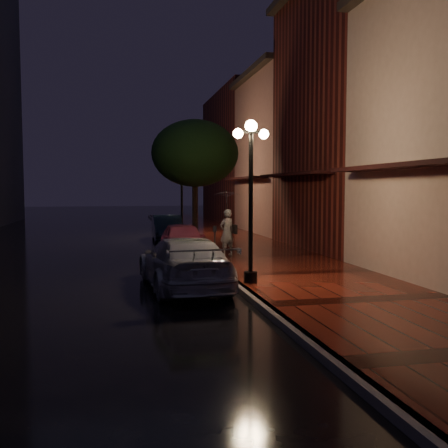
{
  "coord_description": "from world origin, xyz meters",
  "views": [
    {
      "loc": [
        -3.16,
        -17.75,
        2.66
      ],
      "look_at": [
        0.63,
        -0.4,
        1.4
      ],
      "focal_mm": 40.0,
      "sensor_mm": 36.0,
      "label": 1
    }
  ],
  "objects": [
    {
      "name": "ground",
      "position": [
        0.0,
        0.0,
        0.0
      ],
      "size": [
        120.0,
        120.0,
        0.0
      ],
      "primitive_type": "plane",
      "color": "black",
      "rests_on": "ground"
    },
    {
      "name": "sidewalk",
      "position": [
        2.25,
        0.0,
        0.07
      ],
      "size": [
        4.5,
        60.0,
        0.15
      ],
      "primitive_type": "cube",
      "color": "#40120B",
      "rests_on": "ground"
    },
    {
      "name": "curb",
      "position": [
        0.0,
        0.0,
        0.07
      ],
      "size": [
        0.25,
        60.0,
        0.15
      ],
      "primitive_type": "cube",
      "color": "#595451",
      "rests_on": "ground"
    },
    {
      "name": "storefront_mid",
      "position": [
        7.0,
        2.0,
        5.5
      ],
      "size": [
        5.0,
        8.0,
        11.0
      ],
      "primitive_type": "cube",
      "color": "#511914",
      "rests_on": "ground"
    },
    {
      "name": "storefront_far",
      "position": [
        7.0,
        10.0,
        4.5
      ],
      "size": [
        5.0,
        8.0,
        9.0
      ],
      "primitive_type": "cube",
      "color": "#8C5951",
      "rests_on": "ground"
    },
    {
      "name": "storefront_extra",
      "position": [
        7.0,
        20.0,
        5.0
      ],
      "size": [
        5.0,
        12.0,
        10.0
      ],
      "primitive_type": "cube",
      "color": "#511914",
      "rests_on": "ground"
    },
    {
      "name": "streetlamp_near",
      "position": [
        0.35,
        -5.0,
        2.6
      ],
      "size": [
        0.96,
        0.36,
        4.31
      ],
      "color": "black",
      "rests_on": "sidewalk"
    },
    {
      "name": "streetlamp_far",
      "position": [
        0.35,
        9.0,
        2.6
      ],
      "size": [
        0.96,
        0.36,
        4.31
      ],
      "color": "black",
      "rests_on": "sidewalk"
    },
    {
      "name": "street_tree",
      "position": [
        0.61,
        5.99,
        4.24
      ],
      "size": [
        4.16,
        4.16,
        5.8
      ],
      "color": "black",
      "rests_on": "sidewalk"
    },
    {
      "name": "pink_car",
      "position": [
        -0.6,
        1.46,
        0.67
      ],
      "size": [
        1.64,
        3.96,
        1.34
      ],
      "primitive_type": "imported",
      "rotation": [
        0.0,
        0.0,
        -0.01
      ],
      "color": "#D3576C",
      "rests_on": "ground"
    },
    {
      "name": "navy_car",
      "position": [
        -0.6,
        7.58,
        0.66
      ],
      "size": [
        1.48,
        4.03,
        1.32
      ],
      "primitive_type": "imported",
      "rotation": [
        0.0,
        0.0,
        -0.02
      ],
      "color": "black",
      "rests_on": "ground"
    },
    {
      "name": "silver_car",
      "position": [
        -1.41,
        -4.72,
        0.7
      ],
      "size": [
        2.27,
        4.92,
        1.39
      ],
      "primitive_type": "imported",
      "rotation": [
        0.0,
        0.0,
        3.21
      ],
      "color": "#9B9AA2",
      "rests_on": "ground"
    },
    {
      "name": "woman_with_umbrella",
      "position": [
        0.93,
        0.47,
        1.76
      ],
      "size": [
        1.01,
        1.03,
        2.44
      ],
      "rotation": [
        0.0,
        0.0,
        3.55
      ],
      "color": "silver",
      "rests_on": "sidewalk"
    },
    {
      "name": "parking_meter",
      "position": [
        0.15,
        -1.11,
        0.9
      ],
      "size": [
        0.14,
        0.12,
        1.24
      ],
      "rotation": [
        0.0,
        0.0,
        -0.33
      ],
      "color": "black",
      "rests_on": "sidewalk"
    }
  ]
}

